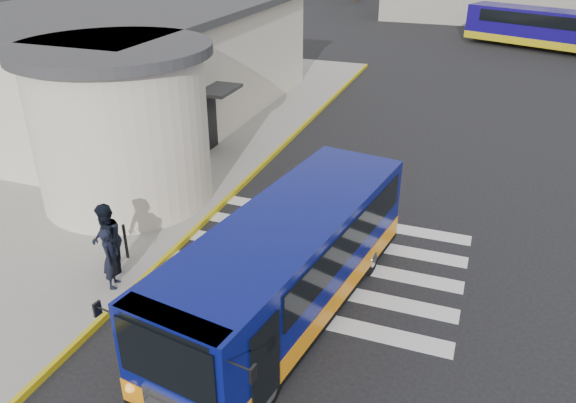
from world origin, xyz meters
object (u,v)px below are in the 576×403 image
(pedestrian_a, at_px, (111,258))
(pedestrian_b, at_px, (107,240))
(bollard, at_px, (126,241))
(transit_bus, at_px, (288,269))
(far_bus_a, at_px, (534,26))

(pedestrian_a, relative_size, pedestrian_b, 0.83)
(bollard, bearing_deg, transit_bus, -6.01)
(far_bus_a, bearing_deg, pedestrian_a, -173.62)
(pedestrian_b, xyz_separation_m, bollard, (-0.03, 0.72, -0.45))
(transit_bus, xyz_separation_m, pedestrian_a, (-4.25, -0.68, -0.26))
(bollard, height_order, far_bus_a, far_bus_a)
(pedestrian_a, distance_m, bollard, 1.28)
(pedestrian_a, bearing_deg, transit_bus, -102.09)
(transit_bus, distance_m, bollard, 4.75)
(transit_bus, height_order, bollard, transit_bus)
(pedestrian_b, bearing_deg, bollard, 142.74)
(transit_bus, bearing_deg, pedestrian_a, -162.19)
(transit_bus, bearing_deg, bollard, -177.25)
(pedestrian_b, xyz_separation_m, far_bus_a, (10.32, 33.70, 0.40))
(bollard, xyz_separation_m, far_bus_a, (10.35, 32.99, 0.85))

